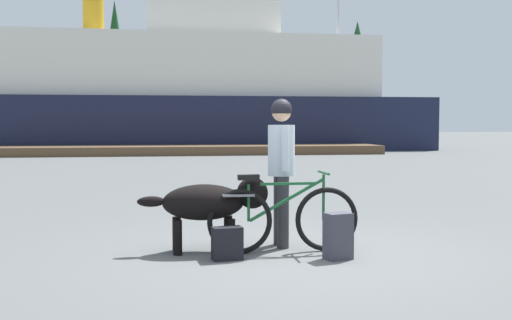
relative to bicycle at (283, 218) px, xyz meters
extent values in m
plane|color=#595B5B|center=(0.05, -0.13, -0.40)|extent=(160.00, 160.00, 0.00)
torus|color=black|center=(0.52, 0.00, -0.03)|extent=(0.74, 0.06, 0.74)
torus|color=black|center=(-0.49, 0.00, -0.03)|extent=(0.74, 0.06, 0.74)
cube|color=#19592D|center=(0.06, 0.00, 0.39)|extent=(0.65, 0.03, 0.03)
cube|color=#19592D|center=(0.04, 0.00, 0.21)|extent=(0.87, 0.03, 0.49)
cylinder|color=#19592D|center=(-0.39, 0.00, 0.18)|extent=(0.03, 0.03, 0.42)
cylinder|color=#19592D|center=(0.48, 0.00, 0.23)|extent=(0.03, 0.03, 0.52)
cube|color=black|center=(-0.39, 0.00, 0.47)|extent=(0.24, 0.10, 0.06)
cylinder|color=#19592D|center=(0.48, 0.00, 0.51)|extent=(0.03, 0.44, 0.03)
cube|color=slate|center=(-0.51, 0.00, 0.27)|extent=(0.36, 0.14, 0.02)
cylinder|color=#333338|center=(0.06, 0.47, 0.03)|extent=(0.14, 0.14, 0.85)
cylinder|color=#333338|center=(0.06, 0.25, 0.03)|extent=(0.14, 0.14, 0.85)
cylinder|color=silver|center=(0.06, 0.36, 0.76)|extent=(0.32, 0.32, 0.60)
cylinder|color=silver|center=(0.06, 0.58, 0.79)|extent=(0.09, 0.09, 0.53)
cylinder|color=silver|center=(0.06, 0.14, 0.79)|extent=(0.09, 0.09, 0.53)
sphere|color=tan|center=(0.06, 0.36, 1.22)|extent=(0.23, 0.23, 0.23)
sphere|color=black|center=(0.06, 0.36, 1.25)|extent=(0.25, 0.25, 0.25)
ellipsoid|color=black|center=(-0.89, 0.19, 0.18)|extent=(0.94, 0.49, 0.41)
sphere|color=black|center=(-0.32, 0.19, 0.27)|extent=(0.36, 0.36, 0.36)
ellipsoid|color=black|center=(-1.48, 0.19, 0.20)|extent=(0.32, 0.12, 0.12)
cylinder|color=black|center=(-0.59, 0.32, -0.20)|extent=(0.10, 0.10, 0.39)
cylinder|color=black|center=(-0.59, 0.06, -0.20)|extent=(0.10, 0.10, 0.39)
cylinder|color=black|center=(-1.19, 0.32, -0.20)|extent=(0.10, 0.10, 0.39)
cylinder|color=black|center=(-1.19, 0.06, -0.20)|extent=(0.10, 0.10, 0.39)
cube|color=#3F3F4C|center=(0.53, -0.43, -0.15)|extent=(0.32, 0.26, 0.51)
cube|color=black|center=(-0.67, -0.28, -0.22)|extent=(0.34, 0.22, 0.36)
cube|color=brown|center=(0.17, 22.09, -0.20)|extent=(17.85, 2.87, 0.40)
cube|color=#191E38|center=(-1.07, 28.16, 0.98)|extent=(28.53, 8.83, 2.76)
cube|color=silver|center=(-1.07, 28.16, 3.96)|extent=(22.82, 7.41, 3.20)
cube|color=silver|center=(1.79, 28.16, 6.46)|extent=(6.85, 5.30, 1.80)
cylinder|color=#BF8C19|center=(-4.49, 28.16, 6.76)|extent=(1.10, 1.10, 2.40)
ellipsoid|color=silver|center=(8.25, 25.44, 0.05)|extent=(7.06, 1.98, 0.90)
cylinder|color=#B2B2B7|center=(8.25, 25.44, 4.63)|extent=(0.14, 0.14, 8.25)
cylinder|color=#B2B2B7|center=(7.19, 25.44, 1.70)|extent=(3.18, 0.10, 0.10)
cylinder|color=#4C331E|center=(4.43, 47.56, 1.05)|extent=(0.40, 0.40, 2.90)
cone|color=#1E4C28|center=(4.43, 47.56, 5.71)|extent=(3.98, 3.98, 6.41)
cylinder|color=#4C331E|center=(17.21, 49.20, 0.92)|extent=(0.34, 0.34, 2.63)
cone|color=#1E4C28|center=(17.21, 49.20, 6.26)|extent=(4.07, 4.07, 8.06)
cylinder|color=#4C331E|center=(-4.73, 53.17, 1.03)|extent=(0.37, 0.37, 2.85)
cone|color=#19471E|center=(-4.73, 53.17, 7.36)|extent=(3.01, 3.01, 9.80)
camera|label=1|loc=(-1.47, -7.03, 1.10)|focal=44.47mm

